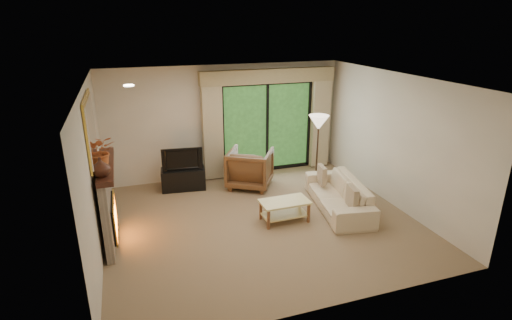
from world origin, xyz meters
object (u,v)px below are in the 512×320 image
object	(u,v)px
armchair	(250,168)
coffee_table	(284,211)
media_console	(183,179)
sofa	(338,195)

from	to	relation	value
armchair	coffee_table	size ratio (longest dim) A/B	1.05
media_console	sofa	world-z (taller)	sofa
armchair	media_console	bearing A→B (deg)	18.87
armchair	coffee_table	world-z (taller)	armchair
media_console	armchair	size ratio (longest dim) A/B	1.00
media_console	coffee_table	bearing A→B (deg)	-46.67
armchair	sofa	size ratio (longest dim) A/B	0.46
media_console	sofa	bearing A→B (deg)	-28.50
armchair	sofa	distance (m)	2.08
media_console	armchair	world-z (taller)	armchair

